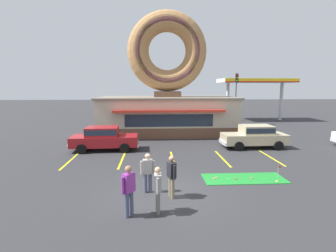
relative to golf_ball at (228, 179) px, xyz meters
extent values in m
plane|color=#2D2D30|center=(-3.00, -1.33, -0.05)|extent=(160.00, 160.00, 0.00)
cube|color=brown|center=(-2.14, 12.67, 0.40)|extent=(12.00, 6.00, 0.90)
cube|color=beige|center=(-2.14, 12.67, 2.00)|extent=(12.00, 6.00, 2.30)
cube|color=slate|center=(-2.14, 12.67, 3.23)|extent=(12.30, 6.30, 0.16)
cube|color=red|center=(-2.14, 9.37, 2.30)|extent=(9.00, 0.60, 0.20)
cube|color=#232D3D|center=(-2.14, 9.65, 1.50)|extent=(7.20, 0.03, 1.00)
cube|color=brown|center=(-2.14, 12.67, 3.56)|extent=(2.40, 1.80, 0.50)
torus|color=#B27F4C|center=(-2.14, 12.67, 7.36)|extent=(7.10, 1.90, 7.10)
torus|color=#D8728C|center=(-2.14, 12.24, 7.36)|extent=(6.25, 1.05, 6.24)
cube|color=#1E842D|center=(0.78, 0.12, -0.04)|extent=(3.79, 1.51, 0.03)
torus|color=#D17F47|center=(-0.66, 0.09, 0.00)|extent=(0.13, 0.13, 0.04)
torus|color=#E5C666|center=(2.11, -0.40, 0.00)|extent=(0.13, 0.13, 0.04)
torus|color=#A5724C|center=(1.13, 0.08, 0.00)|extent=(0.13, 0.13, 0.04)
torus|color=#D8667F|center=(-0.50, 0.22, 0.00)|extent=(0.13, 0.13, 0.04)
torus|color=brown|center=(0.34, 0.02, 0.00)|extent=(0.13, 0.13, 0.04)
sphere|color=white|center=(0.00, 0.00, 0.00)|extent=(0.04, 0.04, 0.04)
cylinder|color=silver|center=(2.42, 0.17, 0.25)|extent=(0.01, 0.01, 0.55)
cube|color=red|center=(2.48, 0.17, 0.48)|extent=(0.12, 0.01, 0.08)
cube|color=#BCAD89|center=(3.64, 6.33, 0.61)|extent=(4.42, 1.82, 0.68)
cube|color=#BCAD89|center=(3.79, 6.33, 1.25)|extent=(2.12, 1.59, 0.60)
cube|color=#232D3D|center=(3.79, 6.33, 1.27)|extent=(2.04, 1.61, 0.36)
cube|color=silver|center=(1.41, 6.30, 0.37)|extent=(0.12, 1.67, 0.24)
cube|color=silver|center=(5.87, 6.36, 0.37)|extent=(0.12, 1.67, 0.24)
cylinder|color=black|center=(2.28, 5.43, 0.27)|extent=(0.64, 0.23, 0.64)
cylinder|color=black|center=(2.26, 7.19, 0.27)|extent=(0.64, 0.23, 0.64)
cylinder|color=black|center=(5.01, 5.47, 0.27)|extent=(0.64, 0.23, 0.64)
cylinder|color=black|center=(4.99, 7.23, 0.27)|extent=(0.64, 0.23, 0.64)
cube|color=maroon|center=(-6.72, 6.17, 0.61)|extent=(4.47, 1.93, 0.68)
cube|color=maroon|center=(-6.87, 6.17, 1.25)|extent=(2.16, 1.64, 0.60)
cube|color=#232D3D|center=(-6.87, 6.17, 1.27)|extent=(2.08, 1.66, 0.36)
cube|color=silver|center=(-4.49, 6.26, 0.37)|extent=(0.17, 1.67, 0.24)
cube|color=silver|center=(-8.95, 6.08, 0.37)|extent=(0.17, 1.67, 0.24)
cylinder|color=black|center=(-5.39, 7.10, 0.27)|extent=(0.65, 0.25, 0.64)
cylinder|color=black|center=(-5.32, 5.35, 0.27)|extent=(0.65, 0.25, 0.64)
cylinder|color=black|center=(-8.12, 7.00, 0.27)|extent=(0.65, 0.25, 0.64)
cylinder|color=black|center=(-8.05, 5.24, 0.27)|extent=(0.65, 0.25, 0.64)
cylinder|color=#7F7056|center=(-2.79, -1.67, 0.36)|extent=(0.15, 0.15, 0.81)
cylinder|color=#7F7056|center=(-2.72, -1.86, 0.36)|extent=(0.15, 0.15, 0.81)
cube|color=black|center=(-2.75, -1.76, 1.06)|extent=(0.36, 0.44, 0.60)
cylinder|color=black|center=(-2.84, -1.53, 1.03)|extent=(0.10, 0.10, 0.55)
cylinder|color=black|center=(-2.66, -2.00, 1.03)|extent=(0.10, 0.10, 0.55)
sphere|color=#9E7051|center=(-2.75, -1.76, 1.50)|extent=(0.22, 0.22, 0.22)
cylinder|color=#474C66|center=(-3.78, -1.22, 0.35)|extent=(0.15, 0.15, 0.79)
cylinder|color=#474C66|center=(-3.58, -1.20, 0.35)|extent=(0.15, 0.15, 0.79)
cube|color=gray|center=(-3.68, -1.21, 1.03)|extent=(0.40, 0.28, 0.58)
cylinder|color=gray|center=(-3.93, -1.23, 1.01)|extent=(0.10, 0.10, 0.54)
cylinder|color=gray|center=(-3.43, -1.18, 1.01)|extent=(0.10, 0.10, 0.54)
sphere|color=tan|center=(-3.68, -1.21, 1.46)|extent=(0.21, 0.21, 0.21)
cylinder|color=slate|center=(-3.30, -2.92, 0.35)|extent=(0.15, 0.15, 0.80)
cylinder|color=slate|center=(-3.30, -3.12, 0.35)|extent=(0.15, 0.15, 0.80)
cube|color=gray|center=(-3.30, -3.02, 1.04)|extent=(0.24, 0.38, 0.58)
cylinder|color=gray|center=(-3.30, -2.77, 1.01)|extent=(0.10, 0.10, 0.54)
cylinder|color=gray|center=(-3.30, -3.27, 1.01)|extent=(0.10, 0.10, 0.54)
sphere|color=tan|center=(-3.30, -3.02, 1.47)|extent=(0.21, 0.21, 0.21)
cylinder|color=#474C66|center=(-4.32, -3.26, 0.38)|extent=(0.15, 0.15, 0.85)
cylinder|color=#474C66|center=(-4.19, -3.11, 0.38)|extent=(0.15, 0.15, 0.85)
cube|color=#8C3393|center=(-4.26, -3.18, 1.12)|extent=(0.43, 0.44, 0.62)
cylinder|color=#8C3393|center=(-4.42, -3.37, 1.08)|extent=(0.10, 0.10, 0.57)
cylinder|color=#8C3393|center=(-4.09, -3.00, 1.08)|extent=(0.10, 0.10, 0.57)
sphere|color=#9E7051|center=(-4.26, -3.18, 1.57)|extent=(0.23, 0.23, 0.23)
cylinder|color=#51565B|center=(-7.26, 9.87, 0.42)|extent=(0.56, 0.56, 0.95)
torus|color=#303437|center=(-7.26, 9.87, 0.90)|extent=(0.57, 0.57, 0.05)
cylinder|color=#595B60|center=(5.82, 17.58, 2.85)|extent=(0.16, 0.16, 5.80)
cube|color=black|center=(5.82, 17.40, 5.20)|extent=(0.28, 0.24, 0.90)
sphere|color=red|center=(5.82, 17.28, 5.50)|extent=(0.18, 0.18, 0.18)
sphere|color=orange|center=(5.82, 17.28, 5.20)|extent=(0.18, 0.18, 0.18)
sphere|color=green|center=(5.82, 17.28, 4.90)|extent=(0.18, 0.18, 0.18)
cylinder|color=silver|center=(6.04, 21.53, 2.35)|extent=(0.40, 0.40, 4.80)
cylinder|color=silver|center=(13.04, 21.53, 2.35)|extent=(0.40, 0.40, 4.80)
cube|color=silver|center=(9.54, 21.53, 5.00)|extent=(9.00, 4.40, 0.50)
cube|color=yellow|center=(9.54, 19.31, 5.00)|extent=(9.00, 0.04, 0.44)
cube|color=red|center=(9.54, 19.29, 4.83)|extent=(9.00, 0.04, 0.12)
cube|color=yellow|center=(-8.30, 3.67, -0.05)|extent=(0.12, 3.60, 0.01)
cube|color=yellow|center=(-5.30, 3.67, -0.05)|extent=(0.12, 3.60, 0.01)
cube|color=yellow|center=(-2.30, 3.67, -0.05)|extent=(0.12, 3.60, 0.01)
cube|color=yellow|center=(0.70, 3.67, -0.05)|extent=(0.12, 3.60, 0.01)
cube|color=yellow|center=(3.70, 3.67, -0.05)|extent=(0.12, 3.60, 0.01)
camera|label=1|loc=(-3.44, -11.39, 4.20)|focal=28.00mm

